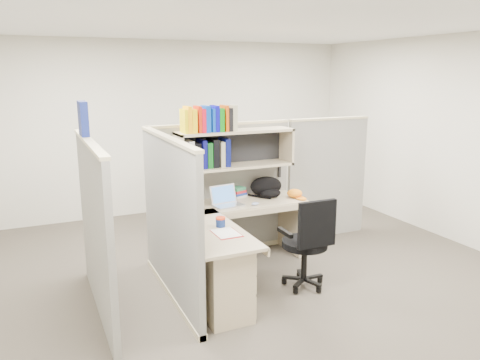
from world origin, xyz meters
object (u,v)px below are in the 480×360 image
laptop (228,196)px  snack_canister (221,222)px  desk (228,258)px  backpack (268,187)px  task_chair (307,257)px

laptop → snack_canister: bearing=-126.3°
desk → laptop: 0.92m
backpack → task_chair: bearing=-110.4°
desk → snack_canister: bearing=105.1°
laptop → snack_canister: laptop is taller
snack_canister → backpack: bearing=40.7°
desk → task_chair: (0.83, -0.11, -0.09)m
desk → snack_canister: snack_canister is taller
backpack → snack_canister: 1.26m
laptop → task_chair: bearing=-66.9°
laptop → desk: bearing=-120.3°
backpack → task_chair: (-0.09, -1.05, -0.50)m
backpack → snack_canister: (-0.96, -0.82, -0.07)m
task_chair → snack_canister: bearing=165.4°
laptop → backpack: backpack is taller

